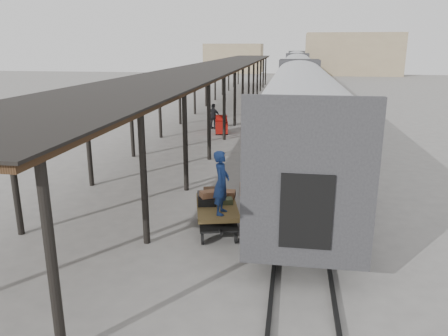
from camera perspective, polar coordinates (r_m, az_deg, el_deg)
name	(u,v)px	position (r m, az deg, el deg)	size (l,w,h in m)	color
ground	(204,220)	(14.90, -2.58, -6.79)	(160.00, 160.00, 0.00)	slate
train	(297,75)	(47.37, 9.58, 11.90)	(3.45, 76.01, 4.01)	silver
canopy	(220,66)	(38.02, -0.49, 13.20)	(4.90, 64.30, 4.15)	#422B19
rails	(296,100)	(47.81, 9.44, 8.77)	(1.54, 150.00, 0.12)	black
building_far	(352,54)	(92.18, 16.38, 14.09)	(18.00, 10.00, 8.00)	tan
building_left	(234,58)	(96.37, 1.30, 14.15)	(12.00, 8.00, 6.00)	tan
baggage_cart	(217,211)	(13.83, -0.92, -5.70)	(1.78, 2.63, 0.86)	brown
suitcase_stack	(214,196)	(14.08, -1.34, -3.71)	(1.27, 1.28, 0.43)	#333436
luggage_tug	(222,125)	(29.25, -0.33, 5.58)	(1.03, 1.44, 1.17)	maroon
porter	(221,183)	(12.80, -0.34, -1.93)	(0.70, 0.46, 1.92)	navy
pedestrian	(214,116)	(30.79, -1.37, 6.75)	(1.04, 0.43, 1.78)	black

